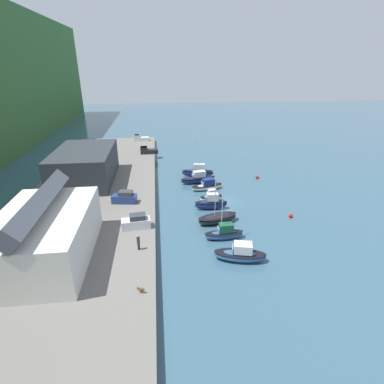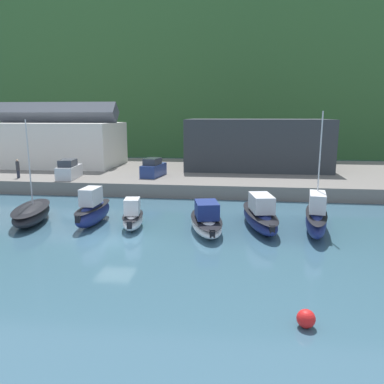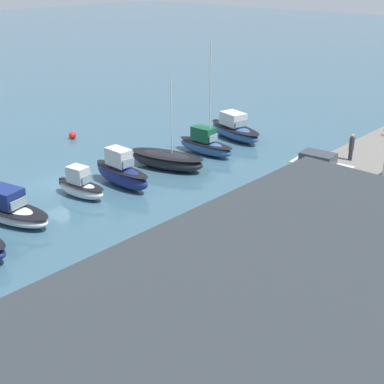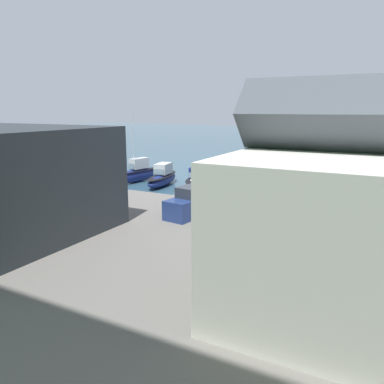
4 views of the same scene
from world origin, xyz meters
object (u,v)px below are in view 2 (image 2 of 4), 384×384
moored_boat_5 (206,220)px  moored_boat_7 (316,217)px  mooring_buoy_0 (306,319)px  moored_boat_3 (93,210)px  moored_boat_2 (32,213)px  person_on_quay (18,168)px  parked_car_1 (153,168)px  moored_boat_4 (133,217)px  parked_car_0 (69,170)px  moored_boat_6 (260,215)px

moored_boat_5 → moored_boat_7: size_ratio=0.78×
moored_boat_7 → mooring_buoy_0: 13.54m
moored_boat_3 → moored_boat_2: bearing=-176.4°
moored_boat_5 → moored_boat_7: bearing=-6.6°
person_on_quay → parked_car_1: bearing=11.7°
moored_boat_3 → moored_boat_5: moored_boat_3 is taller
parked_car_1 → person_on_quay: (-15.03, -3.10, 0.18)m
moored_boat_3 → moored_boat_7: moored_boat_7 is taller
moored_boat_7 → person_on_quay: (-30.66, 11.96, 1.40)m
moored_boat_4 → mooring_buoy_0: size_ratio=5.75×
moored_boat_7 → parked_car_0: (-24.84, 12.55, 1.22)m
moored_boat_5 → parked_car_0: (-16.78, 13.38, 1.53)m
moored_boat_2 → moored_boat_7: 22.20m
moored_boat_7 → mooring_buoy_0: (-2.94, -13.20, -0.75)m
moored_boat_2 → person_on_quay: bearing=109.7°
moored_boat_6 → moored_boat_7: moored_boat_7 is taller
moored_boat_7 → parked_car_1: (-15.63, 15.07, 1.22)m
parked_car_1 → moored_boat_5: bearing=-56.1°
moored_boat_2 → parked_car_1: bearing=51.6°
person_on_quay → mooring_buoy_0: size_ratio=2.80×
parked_car_0 → mooring_buoy_0: 33.87m
parked_car_1 → moored_boat_2: bearing=-104.8°
person_on_quay → mooring_buoy_0: 37.50m
parked_car_0 → person_on_quay: parked_car_0 is taller
moored_boat_5 → parked_car_0: size_ratio=1.58×
moored_boat_5 → mooring_buoy_0: (5.12, -12.37, -0.45)m
parked_car_1 → person_on_quay: bearing=-159.9°
moored_boat_4 → mooring_buoy_0: moored_boat_4 is taller
moored_boat_6 → moored_boat_7: bearing=-17.6°
moored_boat_5 → mooring_buoy_0: bearing=-80.0°
moored_boat_2 → moored_boat_5: bearing=-17.7°
moored_boat_4 → parked_car_0: 17.33m
moored_boat_7 → parked_car_0: moored_boat_7 is taller
moored_boat_3 → moored_boat_6: moored_boat_3 is taller
moored_boat_4 → person_on_quay: (-16.95, 12.61, 1.70)m
person_on_quay → moored_boat_6: bearing=-23.3°
moored_boat_4 → moored_boat_5: size_ratio=0.64×
moored_boat_2 → moored_boat_3: 5.09m
parked_car_0 → parked_car_1: 9.55m
person_on_quay → mooring_buoy_0: bearing=-42.2°
moored_boat_4 → parked_car_1: 15.91m
moored_boat_5 → parked_car_0: 21.52m
moored_boat_5 → moored_boat_6: 4.23m
moored_boat_6 → mooring_buoy_0: 13.78m
moored_boat_2 → moored_boat_6: (18.14, 0.72, 0.21)m
moored_boat_4 → mooring_buoy_0: bearing=-57.9°
moored_boat_5 → moored_boat_7: moored_boat_7 is taller
moored_boat_3 → moored_boat_7: bearing=1.9°
moored_boat_2 → mooring_buoy_0: moored_boat_2 is taller
moored_boat_5 → moored_boat_6: size_ratio=0.87×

